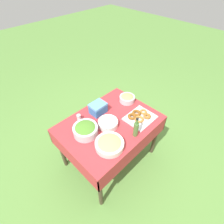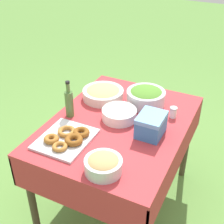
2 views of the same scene
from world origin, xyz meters
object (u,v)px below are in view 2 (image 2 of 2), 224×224
(donut_platter, at_px, (67,138))
(olive_oil_bottle, at_px, (69,103))
(pasta_bowl, at_px, (103,93))
(bread_bowl, at_px, (103,164))
(cooler_box, at_px, (151,125))
(plate_stack, at_px, (119,114))
(salad_bowl, at_px, (146,96))

(donut_platter, bearing_deg, olive_oil_bottle, 28.73)
(pasta_bowl, relative_size, donut_platter, 0.87)
(bread_bowl, bearing_deg, donut_platter, 66.61)
(bread_bowl, distance_m, cooler_box, 0.45)
(plate_stack, relative_size, cooler_box, 1.20)
(plate_stack, xyz_separation_m, bread_bowl, (-0.50, -0.14, 0.01))
(olive_oil_bottle, relative_size, bread_bowl, 1.27)
(salad_bowl, height_order, cooler_box, cooler_box)
(pasta_bowl, distance_m, bread_bowl, 0.79)
(olive_oil_bottle, distance_m, bread_bowl, 0.61)
(salad_bowl, bearing_deg, olive_oil_bottle, 132.39)
(olive_oil_bottle, xyz_separation_m, bread_bowl, (-0.39, -0.46, -0.05))
(plate_stack, bearing_deg, donut_platter, 152.85)
(bread_bowl, bearing_deg, plate_stack, 15.59)
(olive_oil_bottle, height_order, cooler_box, olive_oil_bottle)
(donut_platter, bearing_deg, salad_bowl, -23.83)
(olive_oil_bottle, xyz_separation_m, cooler_box, (0.04, -0.57, -0.03))
(pasta_bowl, bearing_deg, olive_oil_bottle, 163.43)
(salad_bowl, height_order, plate_stack, salad_bowl)
(olive_oil_bottle, relative_size, cooler_box, 1.35)
(salad_bowl, xyz_separation_m, bread_bowl, (-0.77, -0.05, -0.02))
(pasta_bowl, height_order, plate_stack, pasta_bowl)
(bread_bowl, bearing_deg, olive_oil_bottle, 49.87)
(salad_bowl, bearing_deg, cooler_box, -154.16)
(plate_stack, relative_size, olive_oil_bottle, 0.89)
(donut_platter, height_order, cooler_box, cooler_box)
(plate_stack, relative_size, bread_bowl, 1.13)
(pasta_bowl, height_order, bread_bowl, bread_bowl)
(salad_bowl, relative_size, plate_stack, 1.19)
(pasta_bowl, height_order, olive_oil_bottle, olive_oil_bottle)
(donut_platter, distance_m, olive_oil_bottle, 0.30)
(pasta_bowl, distance_m, donut_platter, 0.56)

